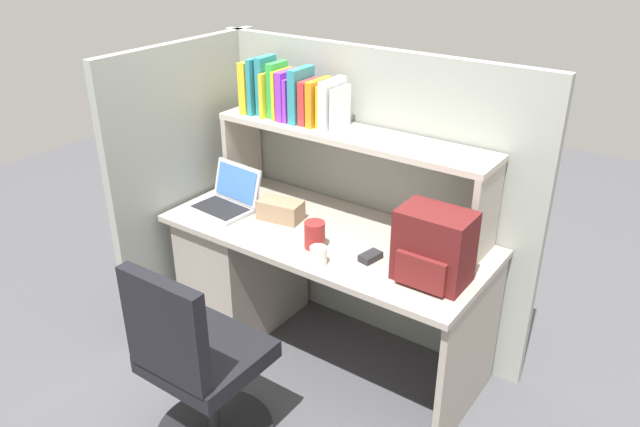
{
  "coord_description": "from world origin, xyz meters",
  "views": [
    {
      "loc": [
        1.5,
        -2.17,
        2.12
      ],
      "look_at": [
        0.0,
        -0.05,
        0.85
      ],
      "focal_mm": 34.77,
      "sensor_mm": 36.0,
      "label": 1
    }
  ],
  "objects_px": {
    "backpack": "(433,248)",
    "paper_cup": "(318,255)",
    "tissue_box": "(280,210)",
    "snack_canister": "(315,235)",
    "computer_mouse": "(370,257)",
    "laptop": "(227,199)",
    "office_chair": "(199,374)"
  },
  "relations": [
    {
      "from": "backpack",
      "to": "tissue_box",
      "type": "relative_size",
      "value": 1.43
    },
    {
      "from": "tissue_box",
      "to": "office_chair",
      "type": "xyz_separation_m",
      "value": [
        0.2,
        -0.8,
        -0.39
      ]
    },
    {
      "from": "backpack",
      "to": "snack_canister",
      "type": "height_order",
      "value": "backpack"
    },
    {
      "from": "tissue_box",
      "to": "snack_canister",
      "type": "bearing_deg",
      "value": -32.82
    },
    {
      "from": "backpack",
      "to": "snack_canister",
      "type": "bearing_deg",
      "value": -174.54
    },
    {
      "from": "backpack",
      "to": "snack_canister",
      "type": "distance_m",
      "value": 0.57
    },
    {
      "from": "snack_canister",
      "to": "paper_cup",
      "type": "bearing_deg",
      "value": -48.03
    },
    {
      "from": "laptop",
      "to": "office_chair",
      "type": "distance_m",
      "value": 0.97
    },
    {
      "from": "laptop",
      "to": "tissue_box",
      "type": "distance_m",
      "value": 0.31
    },
    {
      "from": "computer_mouse",
      "to": "paper_cup",
      "type": "xyz_separation_m",
      "value": [
        -0.17,
        -0.16,
        0.02
      ]
    },
    {
      "from": "backpack",
      "to": "tissue_box",
      "type": "xyz_separation_m",
      "value": [
        -0.87,
        0.08,
        -0.1
      ]
    },
    {
      "from": "backpack",
      "to": "computer_mouse",
      "type": "relative_size",
      "value": 3.03
    },
    {
      "from": "backpack",
      "to": "paper_cup",
      "type": "height_order",
      "value": "backpack"
    },
    {
      "from": "computer_mouse",
      "to": "tissue_box",
      "type": "height_order",
      "value": "tissue_box"
    },
    {
      "from": "paper_cup",
      "to": "tissue_box",
      "type": "height_order",
      "value": "tissue_box"
    },
    {
      "from": "laptop",
      "to": "computer_mouse",
      "type": "bearing_deg",
      "value": -1.65
    },
    {
      "from": "laptop",
      "to": "computer_mouse",
      "type": "xyz_separation_m",
      "value": [
        0.88,
        -0.03,
        -0.03
      ]
    },
    {
      "from": "computer_mouse",
      "to": "snack_canister",
      "type": "height_order",
      "value": "snack_canister"
    },
    {
      "from": "tissue_box",
      "to": "computer_mouse",
      "type": "bearing_deg",
      "value": -17.66
    },
    {
      "from": "laptop",
      "to": "office_chair",
      "type": "xyz_separation_m",
      "value": [
        0.5,
        -0.74,
        -0.39
      ]
    },
    {
      "from": "tissue_box",
      "to": "paper_cup",
      "type": "bearing_deg",
      "value": -40.23
    },
    {
      "from": "paper_cup",
      "to": "snack_canister",
      "type": "bearing_deg",
      "value": 131.97
    },
    {
      "from": "laptop",
      "to": "backpack",
      "type": "bearing_deg",
      "value": -1.0
    },
    {
      "from": "backpack",
      "to": "office_chair",
      "type": "relative_size",
      "value": 0.34
    },
    {
      "from": "tissue_box",
      "to": "office_chair",
      "type": "bearing_deg",
      "value": -85.46
    },
    {
      "from": "tissue_box",
      "to": "snack_canister",
      "type": "height_order",
      "value": "snack_canister"
    },
    {
      "from": "snack_canister",
      "to": "office_chair",
      "type": "relative_size",
      "value": 0.14
    },
    {
      "from": "tissue_box",
      "to": "laptop",
      "type": "bearing_deg",
      "value": -177.81
    },
    {
      "from": "computer_mouse",
      "to": "office_chair",
      "type": "height_order",
      "value": "office_chair"
    },
    {
      "from": "laptop",
      "to": "office_chair",
      "type": "height_order",
      "value": "laptop"
    },
    {
      "from": "paper_cup",
      "to": "office_chair",
      "type": "bearing_deg",
      "value": -110.88
    },
    {
      "from": "office_chair",
      "to": "computer_mouse",
      "type": "bearing_deg",
      "value": -118.89
    }
  ]
}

